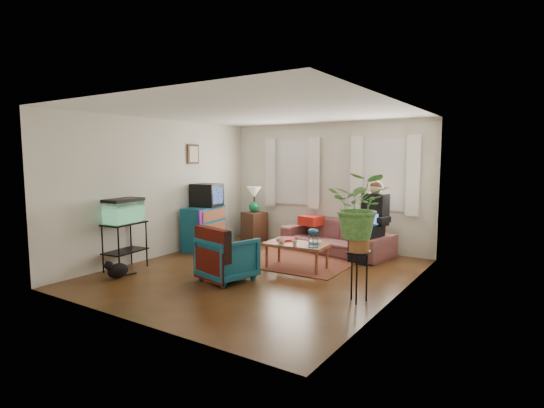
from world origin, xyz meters
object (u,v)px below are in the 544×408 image
Objects in this scene: side_table at (254,226)px; coffee_table at (297,256)px; aquarium_stand at (125,246)px; dresser at (204,228)px; sofa at (336,231)px; armchair at (228,256)px; plant_stand at (358,277)px.

side_table is 2.60m from coffee_table.
dresser is at bearing 82.61° from aquarium_stand.
side_table is 0.81× the size of aquarium_stand.
side_table is (-2.09, 0.14, -0.11)m from sofa.
dresser is at bearing -104.63° from side_table.
armchair is at bearing -119.06° from coffee_table.
side_table is 0.86× the size of armchair.
armchair is (1.83, 0.46, -0.02)m from aquarium_stand.
coffee_table is (2.04, -1.62, -0.10)m from side_table.
sofa is at bearing 44.78° from aquarium_stand.
aquarium_stand is 0.75× the size of coffee_table.
dresser is at bearing -24.92° from armchair.
sofa is 3.31× the size of plant_stand.
dresser is (-2.43, -1.16, 0.00)m from sofa.
side_table is 0.66× the size of dresser.
sofa reaches higher than aquarium_stand.
sofa is 2.71m from armchair.
plant_stand is (3.90, 0.61, -0.06)m from aquarium_stand.
dresser is 1.22× the size of aquarium_stand.
dresser is 1.29× the size of armchair.
aquarium_stand reaches higher than armchair.
sofa is 3.45× the size of side_table.
dresser is 2.35m from armchair.
armchair is at bearing -61.95° from side_table.
side_table is at bearing 138.00° from coffee_table.
sofa is 2.79× the size of aquarium_stand.
sofa is 1.49m from coffee_table.
armchair reaches higher than coffee_table.
sofa reaches higher than side_table.
sofa is 2.89m from plant_stand.
dresser is 2.41m from coffee_table.
aquarium_stand is at bearing 28.29° from armchair.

